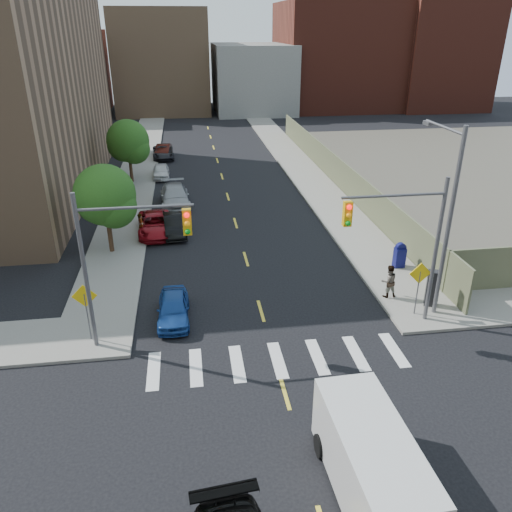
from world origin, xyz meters
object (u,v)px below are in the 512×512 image
object	(u,v)px
parked_car_red	(155,224)
cargo_van	(369,458)
mailbox	(400,255)
payphone	(432,288)
parked_car_black	(175,225)
parked_car_white	(161,171)
pedestrian_east	(389,281)
parked_car_maroon	(163,151)
pedestrian_west	(141,225)
parked_car_grey	(163,152)
parked_car_silver	(175,196)
parked_car_blue	(173,308)

from	to	relation	value
parked_car_red	cargo_van	size ratio (longest dim) A/B	0.90
cargo_van	mailbox	distance (m)	15.69
cargo_van	payphone	distance (m)	11.89
parked_car_black	mailbox	bearing A→B (deg)	-33.43
parked_car_red	payphone	world-z (taller)	payphone
parked_car_white	pedestrian_east	distance (m)	26.92
parked_car_white	parked_car_maroon	size ratio (longest dim) A/B	0.90
parked_car_black	cargo_van	xyz separation A→B (m)	(5.77, -21.21, 0.60)
parked_car_red	pedestrian_west	size ratio (longest dim) A/B	2.95
parked_car_maroon	payphone	bearing A→B (deg)	-62.08
parked_car_maroon	parked_car_grey	xyz separation A→B (m)	(0.00, -0.34, -0.03)
parked_car_silver	parked_car_maroon	size ratio (longest dim) A/B	1.29
parked_car_blue	parked_car_grey	world-z (taller)	parked_car_grey
payphone	pedestrian_east	xyz separation A→B (m)	(-1.76, 1.10, -0.06)
payphone	parked_car_grey	bearing A→B (deg)	136.64
payphone	parked_car_black	bearing A→B (deg)	161.26
parked_car_blue	parked_car_maroon	world-z (taller)	parked_car_maroon
parked_car_grey	payphone	size ratio (longest dim) A/B	2.45
cargo_van	pedestrian_west	xyz separation A→B (m)	(-7.87, 20.62, -0.30)
parked_car_silver	parked_car_blue	bearing A→B (deg)	-93.57
parked_car_maroon	payphone	world-z (taller)	payphone
mailbox	pedestrian_west	xyz separation A→B (m)	(-14.77, 6.54, 0.09)
parked_car_black	parked_car_white	size ratio (longest dim) A/B	1.09
parked_car_blue	parked_car_white	distance (m)	24.56
parked_car_blue	parked_car_red	world-z (taller)	parked_car_red
cargo_van	parked_car_red	bearing A→B (deg)	106.59
parked_car_red	payphone	xyz separation A→B (m)	(13.80, -11.67, 0.41)
parked_car_silver	parked_car_maroon	world-z (taller)	parked_car_silver
parked_car_blue	parked_car_white	size ratio (longest dim) A/B	1.01
parked_car_red	payphone	size ratio (longest dim) A/B	2.57
parked_car_grey	mailbox	world-z (taller)	mailbox
parked_car_blue	payphone	distance (m)	12.52
parked_car_red	pedestrian_west	xyz separation A→B (m)	(-0.80, -0.85, 0.30)
parked_car_silver	parked_car_red	bearing A→B (deg)	-106.85
parked_car_red	cargo_van	world-z (taller)	cargo_van
parked_car_grey	payphone	distance (m)	35.33
cargo_van	pedestrian_west	distance (m)	22.08
parked_car_black	pedestrian_west	size ratio (longest dim) A/B	2.45
mailbox	parked_car_silver	bearing A→B (deg)	130.61
parked_car_white	parked_car_grey	distance (m)	7.35
parked_car_red	pedestrian_west	world-z (taller)	pedestrian_west
payphone	pedestrian_east	distance (m)	2.08
payphone	parked_car_silver	bearing A→B (deg)	149.69
parked_car_grey	payphone	xyz separation A→B (m)	(13.80, -32.52, 0.44)
parked_car_grey	pedestrian_west	distance (m)	21.72
mailbox	parked_car_grey	bearing A→B (deg)	112.43
parked_car_maroon	pedestrian_east	distance (m)	33.97
pedestrian_west	parked_car_red	bearing A→B (deg)	-47.26
cargo_van	mailbox	world-z (taller)	cargo_van
parked_car_blue	parked_car_black	size ratio (longest dim) A/B	0.93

